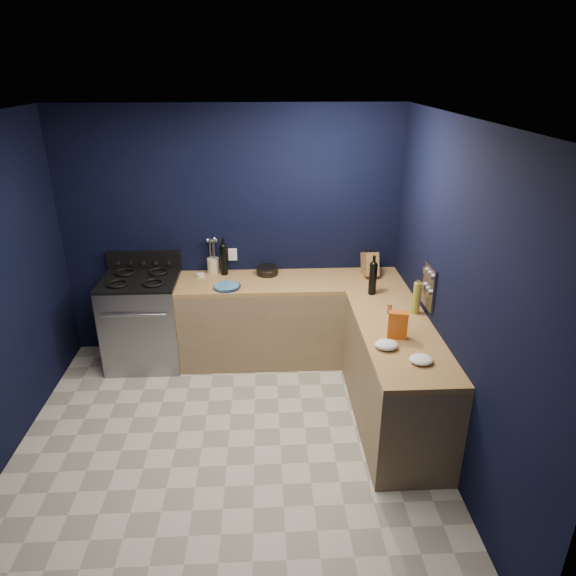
{
  "coord_description": "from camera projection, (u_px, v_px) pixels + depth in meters",
  "views": [
    {
      "loc": [
        0.33,
        -3.44,
        2.93
      ],
      "look_at": [
        0.55,
        1.0,
        1.0
      ],
      "focal_mm": 32.26,
      "sensor_mm": 36.0,
      "label": 1
    }
  ],
  "objects": [
    {
      "name": "utensil_crock",
      "position": [
        213.0,
        265.0,
        5.45
      ],
      "size": [
        0.16,
        0.16,
        0.16
      ],
      "primitive_type": "cylinder",
      "rotation": [
        0.0,
        0.0,
        -0.32
      ],
      "color": "beige",
      "rests_on": "top_back"
    },
    {
      "name": "wall_back",
      "position": [
        232.0,
        234.0,
        5.4
      ],
      "size": [
        3.5,
        0.02,
        2.6
      ],
      "primitive_type": "cube",
      "color": "black",
      "rests_on": "ground"
    },
    {
      "name": "spice_jar_far",
      "position": [
        399.0,
        321.0,
        4.34
      ],
      "size": [
        0.05,
        0.05,
        0.1
      ],
      "primitive_type": "cylinder",
      "rotation": [
        0.0,
        0.0,
        0.1
      ],
      "color": "olive",
      "rests_on": "top_right"
    },
    {
      "name": "floor",
      "position": [
        228.0,
        448.0,
        4.31
      ],
      "size": [
        3.5,
        3.5,
        0.02
      ],
      "primitive_type": "cube",
      "color": "beige",
      "rests_on": "ground"
    },
    {
      "name": "spice_panel",
      "position": [
        429.0,
        287.0,
        4.42
      ],
      "size": [
        0.02,
        0.28,
        0.38
      ],
      "primitive_type": "cube",
      "color": "gray",
      "rests_on": "wall_right"
    },
    {
      "name": "spice_jar_near",
      "position": [
        389.0,
        309.0,
        4.56
      ],
      "size": [
        0.06,
        0.06,
        0.09
      ],
      "primitive_type": "cylinder",
      "rotation": [
        0.0,
        0.0,
        -0.4
      ],
      "color": "olive",
      "rests_on": "top_right"
    },
    {
      "name": "wall_outlet",
      "position": [
        233.0,
        254.0,
        5.47
      ],
      "size": [
        0.09,
        0.02,
        0.13
      ],
      "primitive_type": "cube",
      "color": "white",
      "rests_on": "wall_back"
    },
    {
      "name": "ceiling",
      "position": [
        209.0,
        119.0,
        3.27
      ],
      "size": [
        3.5,
        3.5,
        0.02
      ],
      "primitive_type": "cube",
      "color": "silver",
      "rests_on": "ground"
    },
    {
      "name": "crouton_bag",
      "position": [
        398.0,
        325.0,
        4.13
      ],
      "size": [
        0.17,
        0.11,
        0.23
      ],
      "primitive_type": "cube",
      "rotation": [
        0.0,
        0.0,
        -0.25
      ],
      "color": "#A51108",
      "rests_on": "top_right"
    },
    {
      "name": "wine_bottle_back",
      "position": [
        224.0,
        260.0,
        5.37
      ],
      "size": [
        0.08,
        0.08,
        0.31
      ],
      "primitive_type": "cylinder",
      "rotation": [
        0.0,
        0.0,
        -0.01
      ],
      "color": "black",
      "rests_on": "top_back"
    },
    {
      "name": "top_back",
      "position": [
        291.0,
        282.0,
        5.3
      ],
      "size": [
        2.3,
        0.63,
        0.04
      ],
      "primitive_type": "cube",
      "color": "brown",
      "rests_on": "cab_back"
    },
    {
      "name": "top_right",
      "position": [
        399.0,
        333.0,
        4.28
      ],
      "size": [
        0.63,
        1.67,
        0.04
      ],
      "primitive_type": "cube",
      "color": "brown",
      "rests_on": "cab_right"
    },
    {
      "name": "gas_range",
      "position": [
        144.0,
        322.0,
        5.38
      ],
      "size": [
        0.76,
        0.66,
        0.92
      ],
      "primitive_type": "cube",
      "color": "gray",
      "rests_on": "floor"
    },
    {
      "name": "oil_bottle",
      "position": [
        416.0,
        298.0,
        4.53
      ],
      "size": [
        0.08,
        0.08,
        0.29
      ],
      "primitive_type": "cylinder",
      "rotation": [
        0.0,
        0.0,
        -0.27
      ],
      "color": "olive",
      "rests_on": "top_right"
    },
    {
      "name": "towel_end",
      "position": [
        421.0,
        360.0,
        3.81
      ],
      "size": [
        0.22,
        0.2,
        0.05
      ],
      "primitive_type": "ellipsoid",
      "rotation": [
        0.0,
        0.0,
        -0.32
      ],
      "color": "white",
      "rests_on": "top_right"
    },
    {
      "name": "oven_door",
      "position": [
        138.0,
        338.0,
        5.1
      ],
      "size": [
        0.59,
        0.02,
        0.42
      ],
      "primitive_type": "cube",
      "color": "black",
      "rests_on": "gas_range"
    },
    {
      "name": "towel_front",
      "position": [
        386.0,
        345.0,
        4.0
      ],
      "size": [
        0.2,
        0.17,
        0.06
      ],
      "primitive_type": "ellipsoid",
      "rotation": [
        0.0,
        0.0,
        0.11
      ],
      "color": "white",
      "rests_on": "top_right"
    },
    {
      "name": "wine_bottle_right",
      "position": [
        373.0,
        279.0,
        4.91
      ],
      "size": [
        0.1,
        0.1,
        0.31
      ],
      "primitive_type": "cylinder",
      "rotation": [
        0.0,
        0.0,
        0.41
      ],
      "color": "black",
      "rests_on": "top_right"
    },
    {
      "name": "ramekin",
      "position": [
        201.0,
        275.0,
        5.37
      ],
      "size": [
        0.09,
        0.09,
        0.03
      ],
      "primitive_type": "cylinder",
      "rotation": [
        0.0,
        0.0,
        -0.16
      ],
      "color": "white",
      "rests_on": "top_back"
    },
    {
      "name": "cooktop",
      "position": [
        139.0,
        280.0,
        5.19
      ],
      "size": [
        0.76,
        0.66,
        0.03
      ],
      "primitive_type": "cube",
      "color": "black",
      "rests_on": "gas_range"
    },
    {
      "name": "cab_back",
      "position": [
        291.0,
        321.0,
        5.48
      ],
      "size": [
        2.3,
        0.63,
        0.86
      ],
      "primitive_type": "cube",
      "color": "#876E4E",
      "rests_on": "floor"
    },
    {
      "name": "wall_front",
      "position": [
        190.0,
        485.0,
        2.17
      ],
      "size": [
        3.5,
        0.02,
        2.6
      ],
      "primitive_type": "cube",
      "color": "black",
      "rests_on": "ground"
    },
    {
      "name": "lemon_basket",
      "position": [
        267.0,
        271.0,
        5.41
      ],
      "size": [
        0.3,
        0.3,
        0.09
      ],
      "primitive_type": "cylinder",
      "rotation": [
        0.0,
        0.0,
        0.42
      ],
      "color": "black",
      "rests_on": "top_back"
    },
    {
      "name": "plate_stack",
      "position": [
        227.0,
        287.0,
        5.09
      ],
      "size": [
        0.26,
        0.26,
        0.03
      ],
      "primitive_type": "cylinder",
      "rotation": [
        0.0,
        0.0,
        0.06
      ],
      "color": "#355C8B",
      "rests_on": "top_back"
    },
    {
      "name": "cab_right",
      "position": [
        394.0,
        379.0,
        4.46
      ],
      "size": [
        0.63,
        1.67,
        0.86
      ],
      "primitive_type": "cube",
      "color": "#876E4E",
      "rests_on": "floor"
    },
    {
      "name": "knife_block",
      "position": [
        370.0,
        264.0,
        5.36
      ],
      "size": [
        0.16,
        0.3,
        0.3
      ],
      "primitive_type": "cube",
      "rotation": [
        -0.31,
        0.0,
        0.08
      ],
      "color": "brown",
      "rests_on": "top_back"
    },
    {
      "name": "wall_right",
      "position": [
        456.0,
        301.0,
        3.87
      ],
      "size": [
        0.02,
        3.5,
        2.6
      ],
      "primitive_type": "cube",
      "color": "black",
      "rests_on": "ground"
    },
    {
      "name": "backguard",
      "position": [
        144.0,
        260.0,
        5.42
      ],
      "size": [
        0.76,
        0.06,
        0.2
      ],
      "primitive_type": "cube",
      "color": "black",
      "rests_on": "gas_range"
    }
  ]
}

